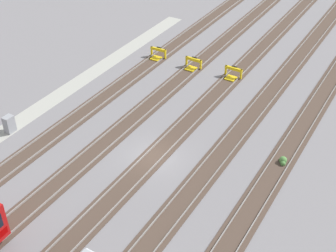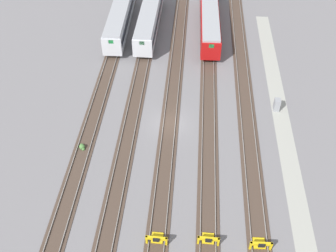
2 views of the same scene
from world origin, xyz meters
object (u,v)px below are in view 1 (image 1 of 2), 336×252
bumper_stop_nearest_track (157,54)px  bumper_stop_near_inner_track (192,64)px  bumper_stop_middle_track (232,74)px  electrical_cabinet (9,124)px  weed_clump (283,161)px

bumper_stop_nearest_track → bumper_stop_near_inner_track: (0.14, 4.67, 0.00)m
bumper_stop_nearest_track → bumper_stop_near_inner_track: bearing=88.3°
bumper_stop_middle_track → electrical_cabinet: electrical_cabinet is taller
bumper_stop_nearest_track → electrical_cabinet: 19.45m
bumper_stop_near_inner_track → bumper_stop_middle_track: same height
bumper_stop_middle_track → weed_clump: bumper_stop_middle_track is taller
bumper_stop_near_inner_track → bumper_stop_middle_track: size_ratio=1.00×
bumper_stop_middle_track → bumper_stop_near_inner_track: bearing=-86.3°
bumper_stop_nearest_track → bumper_stop_middle_track: size_ratio=1.00×
bumper_stop_nearest_track → weed_clump: (10.77, 18.89, -0.27)m
electrical_cabinet → weed_clump: (-8.32, 22.62, -0.56)m
bumper_stop_near_inner_track → electrical_cabinet: electrical_cabinet is taller
bumper_stop_nearest_track → weed_clump: bumper_stop_nearest_track is taller
electrical_cabinet → weed_clump: bearing=110.2°
bumper_stop_nearest_track → bumper_stop_middle_track: same height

